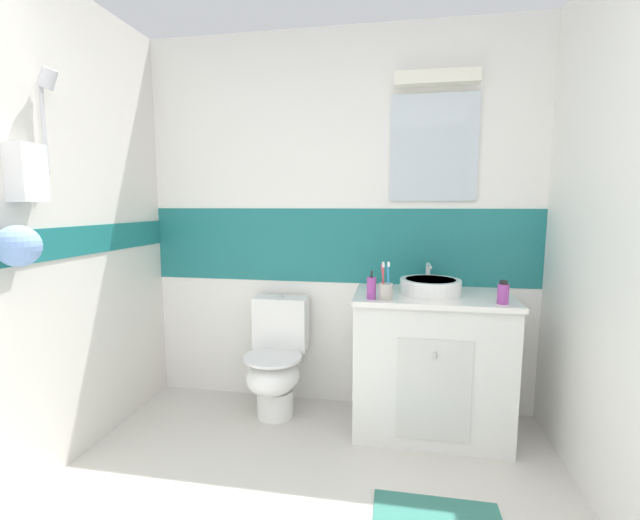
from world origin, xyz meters
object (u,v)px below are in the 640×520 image
object	(u,v)px
sink_basin	(430,286)
toothbrush_cup	(386,290)
lotion_bottle_short	(503,293)
toilet	(276,361)
soap_dispenser	(371,288)

from	to	relation	value
sink_basin	toothbrush_cup	distance (m)	0.33
toothbrush_cup	lotion_bottle_short	size ratio (longest dim) A/B	1.71
toilet	toothbrush_cup	bearing A→B (deg)	-18.24
sink_basin	lotion_bottle_short	bearing A→B (deg)	-28.45
sink_basin	toothbrush_cup	xyz separation A→B (m)	(-0.26, -0.21, 0.01)
sink_basin	soap_dispenser	world-z (taller)	same
soap_dispenser	sink_basin	bearing A→B (deg)	31.06
toothbrush_cup	soap_dispenser	distance (m)	0.08
sink_basin	toothbrush_cup	world-z (taller)	toothbrush_cup
soap_dispenser	lotion_bottle_short	world-z (taller)	soap_dispenser
toilet	soap_dispenser	world-z (taller)	soap_dispenser
toothbrush_cup	soap_dispenser	xyz separation A→B (m)	(-0.08, 0.00, 0.01)
toothbrush_cup	soap_dispenser	world-z (taller)	toothbrush_cup
sink_basin	toilet	xyz separation A→B (m)	(-0.96, 0.03, -0.54)
toilet	lotion_bottle_short	distance (m)	1.45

